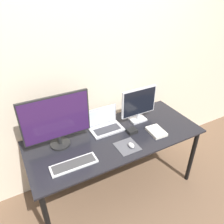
% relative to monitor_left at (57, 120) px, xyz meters
% --- Properties ---
extents(ground_plane, '(12.00, 12.00, 0.00)m').
position_rel_monitor_left_xyz_m(ground_plane, '(0.52, -0.50, -1.01)').
color(ground_plane, brown).
extents(wall_back, '(7.00, 0.05, 2.50)m').
position_rel_monitor_left_xyz_m(wall_back, '(0.52, 0.30, 0.24)').
color(wall_back, beige).
rests_on(wall_back, ground_plane).
extents(desk, '(1.74, 0.73, 0.73)m').
position_rel_monitor_left_xyz_m(desk, '(0.52, -0.13, -0.36)').
color(desk, black).
rests_on(desk, ground_plane).
extents(monitor_left, '(0.61, 0.19, 0.51)m').
position_rel_monitor_left_xyz_m(monitor_left, '(0.00, 0.00, 0.00)').
color(monitor_left, black).
rests_on(monitor_left, desk).
extents(monitor_right, '(0.41, 0.12, 0.38)m').
position_rel_monitor_left_xyz_m(monitor_right, '(0.87, 0.00, -0.07)').
color(monitor_right, silver).
rests_on(monitor_right, desk).
extents(laptop, '(0.33, 0.21, 0.22)m').
position_rel_monitor_left_xyz_m(laptop, '(0.49, 0.04, -0.22)').
color(laptop, '#ADADB2').
rests_on(laptop, desk).
extents(keyboard, '(0.40, 0.14, 0.02)m').
position_rel_monitor_left_xyz_m(keyboard, '(0.02, -0.31, -0.27)').
color(keyboard, silver).
rests_on(keyboard, desk).
extents(mousepad, '(0.20, 0.20, 0.00)m').
position_rel_monitor_left_xyz_m(mousepad, '(0.54, -0.33, -0.27)').
color(mousepad, '#47474C').
rests_on(mousepad, desk).
extents(mouse, '(0.05, 0.07, 0.04)m').
position_rel_monitor_left_xyz_m(mouse, '(0.57, -0.35, -0.25)').
color(mouse, silver).
rests_on(mouse, mousepad).
extents(book, '(0.15, 0.21, 0.03)m').
position_rel_monitor_left_xyz_m(book, '(0.91, -0.28, -0.26)').
color(book, silver).
rests_on(book, desk).
extents(power_brick, '(0.10, 0.08, 0.04)m').
position_rel_monitor_left_xyz_m(power_brick, '(0.70, -0.16, -0.26)').
color(power_brick, black).
rests_on(power_brick, desk).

